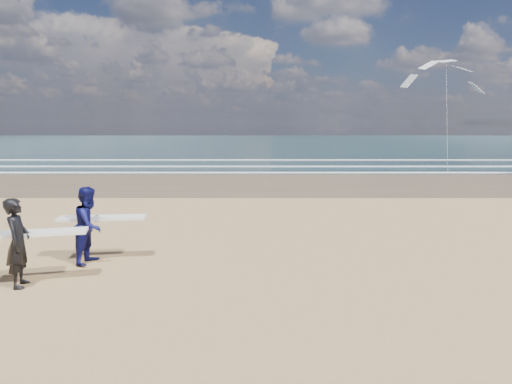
{
  "coord_description": "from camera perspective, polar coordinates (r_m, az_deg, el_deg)",
  "views": [
    {
      "loc": [
        4.22,
        -9.28,
        3.51
      ],
      "look_at": [
        4.19,
        6.0,
        1.2
      ],
      "focal_mm": 32.0,
      "sensor_mm": 36.0,
      "label": 1
    }
  ],
  "objects": [
    {
      "name": "kite_1",
      "position": [
        39.69,
        22.73,
        11.09
      ],
      "size": [
        6.6,
        4.83,
        9.76
      ],
      "color": "slate",
      "rests_on": "ground"
    },
    {
      "name": "surfer_near",
      "position": [
        11.09,
        -27.42,
        -5.53
      ],
      "size": [
        2.26,
        1.25,
        1.94
      ],
      "color": "black",
      "rests_on": "ground"
    },
    {
      "name": "foam_breakers",
      "position": [
        40.72,
        22.95,
        3.05
      ],
      "size": [
        220.0,
        11.7,
        0.05
      ],
      "color": "white",
      "rests_on": "ground"
    },
    {
      "name": "surfer_far",
      "position": [
        12.24,
        -19.99,
        -3.84
      ],
      "size": [
        2.24,
        1.26,
        1.95
      ],
      "color": "#0C0E46",
      "rests_on": "ground"
    },
    {
      "name": "ocean",
      "position": [
        82.87,
        11.15,
        6.02
      ],
      "size": [
        220.0,
        100.0,
        0.02
      ],
      "primitive_type": "cube",
      "color": "#172F33",
      "rests_on": "ground"
    }
  ]
}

